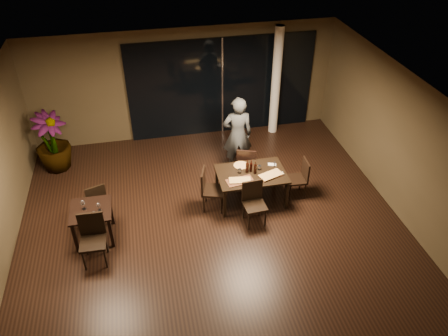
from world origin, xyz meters
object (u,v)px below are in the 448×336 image
Objects in this scene: main_table at (251,176)px; bottle_c at (251,166)px; chair_main_near at (254,200)px; side_table at (91,214)px; bottle_b at (255,168)px; chair_main_far at (246,163)px; chair_main_right at (300,176)px; diner at (237,135)px; chair_main_left at (209,187)px; chair_side_near at (93,236)px; bottle_a at (247,166)px; potted_plant at (52,142)px; chair_side_far at (96,199)px.

main_table is 0.23m from bottle_c.
side_table is at bearing 173.63° from chair_main_near.
chair_main_far is at bearing 90.70° from bottle_b.
diner is at bearing -136.14° from chair_main_right.
chair_main_left is 2.62m from chair_side_near.
bottle_a is 0.09m from bottle_c.
main_table is 0.68m from chair_main_near.
chair_main_far is at bearing -121.28° from chair_main_right.
side_table is 2.91m from potted_plant.
chair_main_far is at bearing 84.43° from main_table.
chair_side_far is (-3.42, -0.56, -0.04)m from chair_main_far.
chair_main_left is at bearing 55.54° from chair_main_far.
chair_side_near is 4.11m from diner.
chair_side_far reaches higher than side_table.
chair_main_near reaches higher than chair_side_far.
diner is (-0.08, 0.59, 0.44)m from chair_main_far.
bottle_c reaches higher than chair_main_right.
chair_main_far is 1.05× the size of chair_main_right.
bottle_b reaches higher than chair_main_near.
bottle_a is (0.03, 0.72, 0.37)m from chair_main_near.
chair_main_far is 1.35m from chair_main_near.
bottle_b is (0.20, 0.64, 0.36)m from chair_main_near.
diner reaches higher than chair_main_right.
chair_main_near is 0.82m from bottle_c.
side_table is at bearing 38.73° from chair_main_far.
chair_main_far reaches higher than chair_main_right.
chair_side_far is 3.29m from bottle_a.
bottle_b is (-1.06, 0.02, 0.39)m from chair_main_right.
side_table is 0.41× the size of diner.
bottle_a is at bearing 154.17° from bottle_b.
chair_main_near is 0.49× the size of diner.
bottle_b is (4.48, -2.24, 0.15)m from potted_plant.
chair_side_near is at bearing -74.28° from chair_main_right.
diner is 6.45× the size of bottle_b.
chair_main_right is at bearing 136.03° from diner.
potted_plant is at bearing -109.59° from chair_main_right.
chair_main_far is 1.26m from chair_main_left.
chair_main_left is at bearing -172.31° from bottle_c.
bottle_a is (0.87, 0.12, 0.35)m from chair_main_left.
chair_main_right is 0.61× the size of potted_plant.
bottle_a is at bearing 9.66° from side_table.
side_table is 2.65× the size of bottle_b.
potted_plant is 4.80× the size of bottle_a.
potted_plant is (-4.28, 2.88, 0.22)m from chair_main_near.
bottle_c is at bearing -26.02° from potted_plant.
bottle_a reaches higher than chair_side_far.
bottle_a is at bearing 83.58° from chair_main_near.
chair_main_far is at bearing 102.70° from diner.
bottle_c is at bearing -92.88° from chair_main_right.
bottle_c is at bearing -65.56° from chair_main_left.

